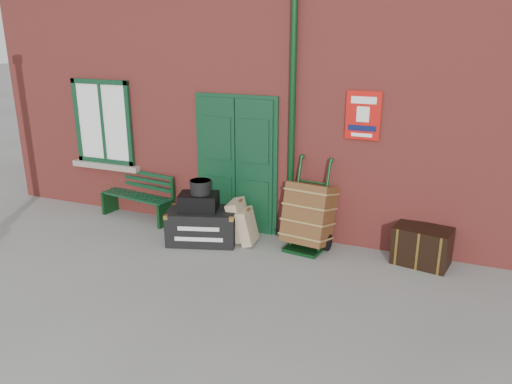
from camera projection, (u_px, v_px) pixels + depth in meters
The scene contains 10 objects.
ground at pixel (214, 268), 7.08m from camera, with size 80.00×80.00×0.00m, color gray.
station_building at pixel (294, 88), 9.49m from camera, with size 10.30×4.30×4.36m.
bench at pixel (139, 194), 8.87m from camera, with size 1.43×0.63×0.85m.
houdini_trunk at pixel (202, 226), 7.86m from camera, with size 1.07×0.59×0.53m, color black.
strongbox at pixel (198, 202), 7.75m from camera, with size 0.59×0.43×0.27m, color black.
hatbox at pixel (201, 187), 7.69m from camera, with size 0.32×0.32×0.21m, color black.
suitcase_back at pixel (239, 220), 7.95m from camera, with size 0.18×0.45×0.64m, color tan.
suitcase_front at pixel (247, 226), 7.81m from camera, with size 0.16×0.41×0.55m, color tan.
porter_trolley at pixel (309, 215), 7.58m from camera, with size 0.75×0.80×1.38m.
dark_trunk at pixel (422, 246), 7.13m from camera, with size 0.76×0.50×0.55m, color black.
Camera 1 is at (2.96, -5.70, 3.21)m, focal length 35.00 mm.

